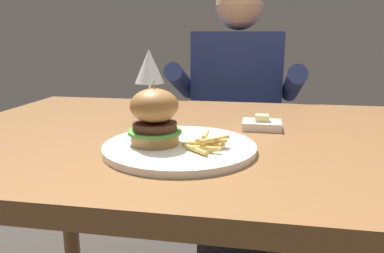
{
  "coord_description": "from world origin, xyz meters",
  "views": [
    {
      "loc": [
        0.06,
        -0.86,
        0.97
      ],
      "look_at": [
        -0.07,
        -0.13,
        0.78
      ],
      "focal_mm": 35.0,
      "sensor_mm": 36.0,
      "label": 1
    }
  ],
  "objects_px": {
    "main_plate": "(180,147)",
    "diner_person": "(236,131)",
    "butter_dish": "(262,124)",
    "burger_sandwich": "(155,117)",
    "wine_glass": "(149,68)"
  },
  "relations": [
    {
      "from": "burger_sandwich",
      "to": "diner_person",
      "type": "height_order",
      "value": "diner_person"
    },
    {
      "from": "burger_sandwich",
      "to": "diner_person",
      "type": "xyz_separation_m",
      "value": [
        0.11,
        0.87,
        -0.25
      ]
    },
    {
      "from": "main_plate",
      "to": "wine_glass",
      "type": "xyz_separation_m",
      "value": [
        -0.13,
        0.25,
        0.13
      ]
    },
    {
      "from": "main_plate",
      "to": "diner_person",
      "type": "relative_size",
      "value": 0.26
    },
    {
      "from": "butter_dish",
      "to": "diner_person",
      "type": "distance_m",
      "value": 0.68
    },
    {
      "from": "burger_sandwich",
      "to": "butter_dish",
      "type": "height_order",
      "value": "burger_sandwich"
    },
    {
      "from": "wine_glass",
      "to": "burger_sandwich",
      "type": "bearing_deg",
      "value": -71.8
    },
    {
      "from": "burger_sandwich",
      "to": "main_plate",
      "type": "bearing_deg",
      "value": 5.49
    },
    {
      "from": "butter_dish",
      "to": "diner_person",
      "type": "xyz_separation_m",
      "value": [
        -0.1,
        0.65,
        -0.19
      ]
    },
    {
      "from": "burger_sandwich",
      "to": "wine_glass",
      "type": "xyz_separation_m",
      "value": [
        -0.08,
        0.25,
        0.07
      ]
    },
    {
      "from": "butter_dish",
      "to": "diner_person",
      "type": "relative_size",
      "value": 0.08
    },
    {
      "from": "main_plate",
      "to": "butter_dish",
      "type": "xyz_separation_m",
      "value": [
        0.16,
        0.21,
        0.0
      ]
    },
    {
      "from": "butter_dish",
      "to": "wine_glass",
      "type": "bearing_deg",
      "value": 172.75
    },
    {
      "from": "burger_sandwich",
      "to": "wine_glass",
      "type": "distance_m",
      "value": 0.28
    },
    {
      "from": "main_plate",
      "to": "diner_person",
      "type": "height_order",
      "value": "diner_person"
    }
  ]
}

